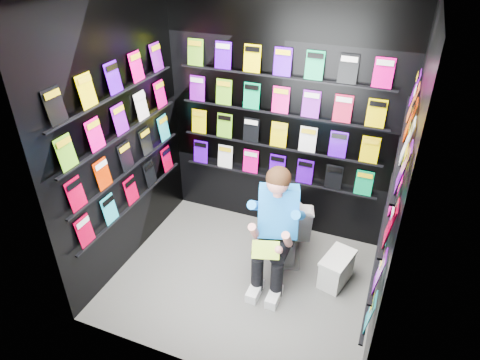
% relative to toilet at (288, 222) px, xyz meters
% --- Properties ---
extents(floor, '(2.40, 2.40, 0.00)m').
position_rel_toilet_xyz_m(floor, '(-0.26, -0.58, -0.37)').
color(floor, slate).
rests_on(floor, ground).
extents(wall_back, '(2.40, 0.04, 2.60)m').
position_rel_toilet_xyz_m(wall_back, '(-0.26, 0.42, 0.93)').
color(wall_back, black).
rests_on(wall_back, floor).
extents(wall_front, '(2.40, 0.04, 2.60)m').
position_rel_toilet_xyz_m(wall_front, '(-0.26, -1.58, 0.93)').
color(wall_front, black).
rests_on(wall_front, floor).
extents(wall_left, '(0.04, 2.00, 2.60)m').
position_rel_toilet_xyz_m(wall_left, '(-1.46, -0.58, 0.93)').
color(wall_left, black).
rests_on(wall_left, floor).
extents(wall_right, '(0.04, 2.00, 2.60)m').
position_rel_toilet_xyz_m(wall_right, '(0.94, -0.58, 0.93)').
color(wall_right, black).
rests_on(wall_right, floor).
extents(comics_back, '(2.10, 0.06, 1.37)m').
position_rel_toilet_xyz_m(comics_back, '(-0.26, 0.39, 0.94)').
color(comics_back, '#BA002B').
rests_on(comics_back, wall_back).
extents(comics_left, '(0.06, 1.70, 1.37)m').
position_rel_toilet_xyz_m(comics_left, '(-1.43, -0.58, 0.94)').
color(comics_left, '#BA002B').
rests_on(comics_left, wall_left).
extents(comics_right, '(0.06, 1.70, 1.37)m').
position_rel_toilet_xyz_m(comics_right, '(0.91, -0.58, 0.94)').
color(comics_right, '#BA002B').
rests_on(comics_right, wall_right).
extents(toilet, '(0.62, 0.84, 0.73)m').
position_rel_toilet_xyz_m(toilet, '(0.00, 0.00, 0.00)').
color(toilet, white).
rests_on(toilet, floor).
extents(longbox, '(0.29, 0.41, 0.28)m').
position_rel_toilet_xyz_m(longbox, '(0.56, -0.27, -0.23)').
color(longbox, white).
rests_on(longbox, floor).
extents(longbox_lid, '(0.32, 0.44, 0.03)m').
position_rel_toilet_xyz_m(longbox_lid, '(0.56, -0.27, -0.07)').
color(longbox_lid, white).
rests_on(longbox_lid, longbox).
extents(reader, '(0.67, 0.82, 1.31)m').
position_rel_toilet_xyz_m(reader, '(0.00, -0.38, 0.38)').
color(reader, blue).
rests_on(reader, toilet).
extents(held_comic, '(0.27, 0.20, 0.10)m').
position_rel_toilet_xyz_m(held_comic, '(0.00, -0.73, 0.21)').
color(held_comic, green).
rests_on(held_comic, reader).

